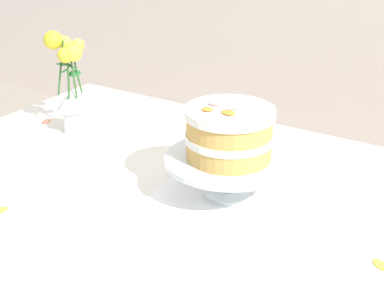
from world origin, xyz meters
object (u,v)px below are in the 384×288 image
(dining_table, at_px, (164,224))
(layer_cake, at_px, (229,133))
(cake_stand, at_px, (228,164))
(flower_vase, at_px, (70,86))

(dining_table, relative_size, layer_cake, 6.98)
(cake_stand, bearing_deg, dining_table, -157.88)
(dining_table, relative_size, cake_stand, 4.83)
(dining_table, xyz_separation_m, flower_vase, (-0.43, 0.16, 0.23))
(cake_stand, distance_m, flower_vase, 0.58)
(dining_table, relative_size, flower_vase, 4.69)
(cake_stand, height_order, flower_vase, flower_vase)
(layer_cake, bearing_deg, dining_table, -157.90)
(cake_stand, height_order, layer_cake, layer_cake)
(dining_table, bearing_deg, flower_vase, 159.85)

